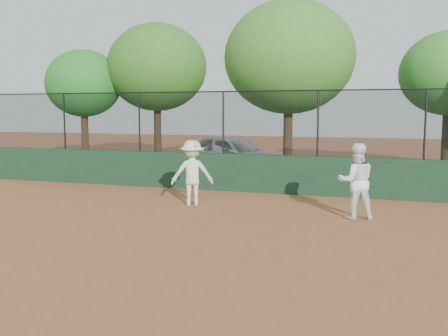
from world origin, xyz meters
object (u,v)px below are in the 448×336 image
(parked_car, at_px, (233,154))
(player_second, at_px, (356,181))
(tree_0, at_px, (83,84))
(tree_2, at_px, (289,58))
(player_main, at_px, (192,173))
(tree_1, at_px, (157,68))

(parked_car, xyz_separation_m, player_second, (5.40, -7.29, 0.11))
(tree_0, relative_size, tree_2, 0.80)
(parked_car, bearing_deg, player_second, -120.15)
(tree_0, height_order, tree_2, tree_2)
(player_main, height_order, tree_0, tree_0)
(tree_0, bearing_deg, parked_car, -10.39)
(tree_1, height_order, tree_2, tree_2)
(parked_car, xyz_separation_m, player_main, (1.03, -6.92, 0.09))
(tree_0, bearing_deg, player_second, -33.12)
(tree_1, bearing_deg, player_second, -44.30)
(player_second, distance_m, tree_1, 14.44)
(tree_0, distance_m, tree_1, 3.66)
(player_main, relative_size, tree_1, 0.26)
(tree_0, xyz_separation_m, tree_1, (3.44, 0.99, 0.76))
(parked_car, distance_m, tree_1, 6.46)
(parked_car, bearing_deg, player_main, -148.18)
(tree_2, bearing_deg, parked_car, -176.84)
(player_main, bearing_deg, parked_car, 98.50)
(parked_car, bearing_deg, tree_1, 85.17)
(player_main, distance_m, tree_2, 8.07)
(tree_1, bearing_deg, tree_0, -164.01)
(parked_car, distance_m, tree_0, 8.72)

